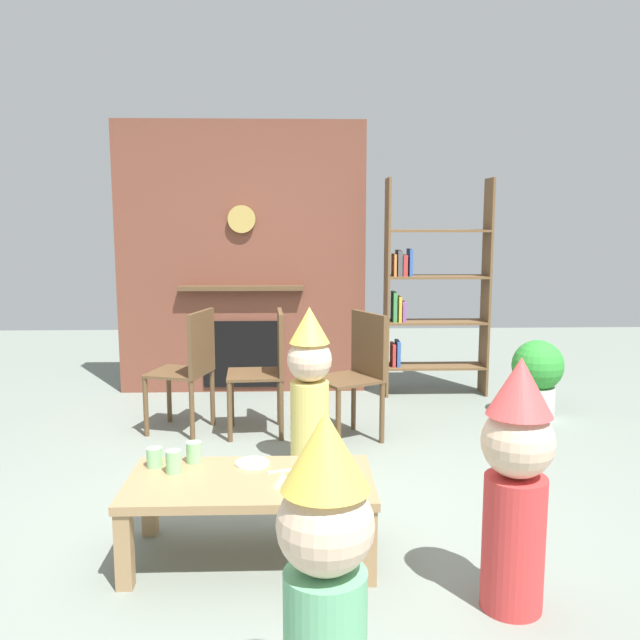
{
  "coord_description": "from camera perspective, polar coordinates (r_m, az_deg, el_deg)",
  "views": [
    {
      "loc": [
        0.02,
        -3.45,
        1.56
      ],
      "look_at": [
        0.15,
        0.4,
        0.98
      ],
      "focal_mm": 37.81,
      "sensor_mm": 36.0,
      "label": 1
    }
  ],
  "objects": [
    {
      "name": "paper_cup_near_left",
      "position": [
        3.28,
        -12.28,
        -11.64
      ],
      "size": [
        0.07,
        0.07,
        0.11
      ],
      "primitive_type": "cylinder",
      "color": "#8CD18C",
      "rests_on": "coffee_table"
    },
    {
      "name": "dining_chair_middle",
      "position": [
        4.89,
        -4.44,
        -3.78
      ],
      "size": [
        0.42,
        0.42,
        0.9
      ],
      "rotation": [
        0.0,
        0.0,
        3.2
      ],
      "color": "brown",
      "rests_on": "ground_plane"
    },
    {
      "name": "bookshelf",
      "position": [
        5.99,
        9.16,
        2.15
      ],
      "size": [
        0.9,
        0.28,
        1.9
      ],
      "color": "brown",
      "rests_on": "ground_plane"
    },
    {
      "name": "coffee_table",
      "position": [
        3.19,
        -5.91,
        -14.18
      ],
      "size": [
        1.12,
        0.58,
        0.38
      ],
      "color": "#9E7A51",
      "rests_on": "ground_plane"
    },
    {
      "name": "dining_chair_left",
      "position": [
        4.99,
        -10.92,
        -3.65
      ],
      "size": [
        0.5,
        0.5,
        0.9
      ],
      "rotation": [
        0.0,
        0.0,
        2.86
      ],
      "color": "brown",
      "rests_on": "ground_plane"
    },
    {
      "name": "ground_plane",
      "position": [
        3.78,
        -2.15,
        -15.72
      ],
      "size": [
        12.0,
        12.0,
        0.0
      ],
      "primitive_type": "plane",
      "color": "gray"
    },
    {
      "name": "table_fork",
      "position": [
        3.24,
        -3.13,
        -12.62
      ],
      "size": [
        0.15,
        0.06,
        0.01
      ],
      "primitive_type": "cube",
      "rotation": [
        0.0,
        0.0,
        0.28
      ],
      "color": "silver",
      "rests_on": "coffee_table"
    },
    {
      "name": "potted_plant_tall",
      "position": [
        5.58,
        17.91,
        -4.38
      ],
      "size": [
        0.4,
        0.4,
        0.61
      ],
      "color": "beige",
      "rests_on": "ground_plane"
    },
    {
      "name": "paper_cup_far_left",
      "position": [
        3.1,
        -1.14,
        -12.64
      ],
      "size": [
        0.08,
        0.08,
        0.11
      ],
      "primitive_type": "cylinder",
      "color": "#F2CC4C",
      "rests_on": "coffee_table"
    },
    {
      "name": "birthday_cake_slice",
      "position": [
        3.07,
        -3.21,
        -13.25
      ],
      "size": [
        0.1,
        0.1,
        0.07
      ],
      "primitive_type": "cone",
      "color": "#EAC68C",
      "rests_on": "coffee_table"
    },
    {
      "name": "paper_plate_front",
      "position": [
        3.34,
        -5.76,
        -11.95
      ],
      "size": [
        0.16,
        0.16,
        0.01
      ],
      "primitive_type": "cylinder",
      "color": "white",
      "rests_on": "coffee_table"
    },
    {
      "name": "paper_plate_rear",
      "position": [
        3.14,
        1.51,
        -13.28
      ],
      "size": [
        0.17,
        0.17,
        0.01
      ],
      "primitive_type": "cylinder",
      "color": "white",
      "rests_on": "coffee_table"
    },
    {
      "name": "paper_cup_near_right",
      "position": [
        3.37,
        -13.84,
        -11.23
      ],
      "size": [
        0.07,
        0.07,
        0.09
      ],
      "primitive_type": "cylinder",
      "color": "#8CD18C",
      "rests_on": "coffee_table"
    },
    {
      "name": "brick_fireplace_feature",
      "position": [
        6.07,
        -6.63,
        5.11
      ],
      "size": [
        2.2,
        0.28,
        2.4
      ],
      "color": "brown",
      "rests_on": "ground_plane"
    },
    {
      "name": "child_with_cone_hat",
      "position": [
        2.07,
        0.45,
        -20.71
      ],
      "size": [
        0.28,
        0.28,
        1.03
      ],
      "rotation": [
        0.0,
        0.0,
        1.83
      ],
      "color": "#66B27F",
      "rests_on": "ground_plane"
    },
    {
      "name": "paper_cup_center",
      "position": [
        3.39,
        -10.62,
        -10.94
      ],
      "size": [
        0.07,
        0.07,
        0.1
      ],
      "primitive_type": "cylinder",
      "color": "#8CD18C",
      "rests_on": "coffee_table"
    },
    {
      "name": "dining_chair_right",
      "position": [
        4.77,
        3.2,
        -4.08
      ],
      "size": [
        0.54,
        0.54,
        0.9
      ],
      "rotation": [
        0.0,
        0.0,
        3.64
      ],
      "color": "brown",
      "rests_on": "ground_plane"
    },
    {
      "name": "child_by_the_chairs",
      "position": [
        4.24,
        -0.89,
        -5.33
      ],
      "size": [
        0.28,
        0.28,
        1.02
      ],
      "rotation": [
        0.0,
        0.0,
        -1.82
      ],
      "color": "#E0CC66",
      "rests_on": "ground_plane"
    },
    {
      "name": "child_in_pink",
      "position": [
        2.82,
        16.27,
        -12.76
      ],
      "size": [
        0.29,
        0.29,
        1.03
      ],
      "rotation": [
        0.0,
        0.0,
        2.75
      ],
      "color": "#D13838",
      "rests_on": "ground_plane"
    }
  ]
}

